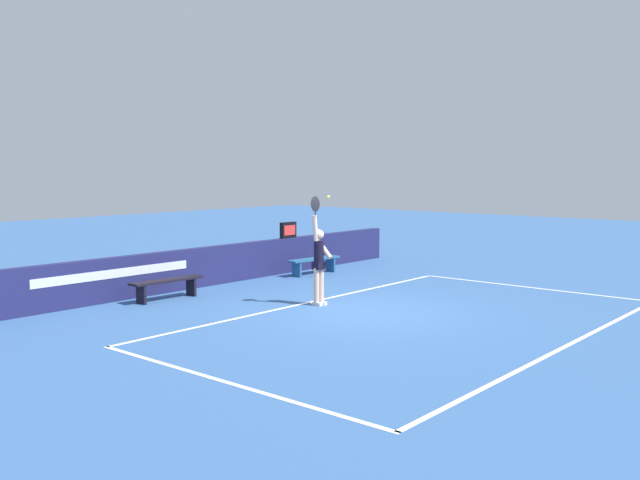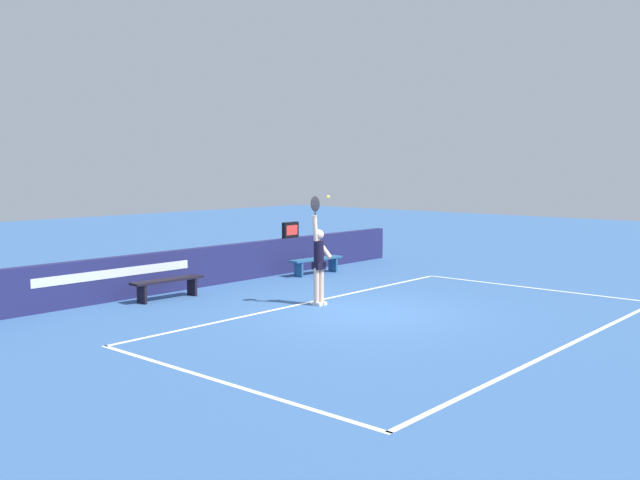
{
  "view_description": "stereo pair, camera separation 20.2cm",
  "coord_description": "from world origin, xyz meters",
  "px_view_note": "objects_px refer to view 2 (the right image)",
  "views": [
    {
      "loc": [
        -11.43,
        -8.54,
        2.97
      ],
      "look_at": [
        0.02,
        1.22,
        1.42
      ],
      "focal_mm": 39.12,
      "sensor_mm": 36.0,
      "label": 1
    },
    {
      "loc": [
        -11.3,
        -8.69,
        2.97
      ],
      "look_at": [
        0.02,
        1.22,
        1.42
      ],
      "focal_mm": 39.12,
      "sensor_mm": 36.0,
      "label": 2
    }
  ],
  "objects_px": {
    "speed_display": "(290,230)",
    "courtside_bench_far": "(168,283)",
    "tennis_ball": "(328,197)",
    "courtside_bench_near": "(316,262)",
    "tennis_player": "(319,260)"
  },
  "relations": [
    {
      "from": "tennis_player",
      "to": "courtside_bench_near",
      "type": "height_order",
      "value": "tennis_player"
    },
    {
      "from": "speed_display",
      "to": "courtside_bench_far",
      "type": "relative_size",
      "value": 0.32
    },
    {
      "from": "speed_display",
      "to": "tennis_player",
      "type": "distance_m",
      "value": 4.91
    },
    {
      "from": "speed_display",
      "to": "tennis_player",
      "type": "height_order",
      "value": "tennis_player"
    },
    {
      "from": "courtside_bench_near",
      "to": "courtside_bench_far",
      "type": "bearing_deg",
      "value": 179.56
    },
    {
      "from": "tennis_player",
      "to": "tennis_ball",
      "type": "distance_m",
      "value": 1.42
    },
    {
      "from": "tennis_ball",
      "to": "courtside_bench_far",
      "type": "distance_m",
      "value": 4.26
    },
    {
      "from": "speed_display",
      "to": "courtside_bench_far",
      "type": "height_order",
      "value": "speed_display"
    },
    {
      "from": "speed_display",
      "to": "courtside_bench_far",
      "type": "distance_m",
      "value": 5.01
    },
    {
      "from": "courtside_bench_far",
      "to": "speed_display",
      "type": "bearing_deg",
      "value": 9.18
    },
    {
      "from": "tennis_ball",
      "to": "courtside_bench_far",
      "type": "xyz_separation_m",
      "value": [
        -1.7,
        3.35,
        -2.0
      ]
    },
    {
      "from": "tennis_player",
      "to": "courtside_bench_near",
      "type": "bearing_deg",
      "value": 42.25
    },
    {
      "from": "speed_display",
      "to": "tennis_ball",
      "type": "bearing_deg",
      "value": -127.52
    },
    {
      "from": "tennis_player",
      "to": "tennis_ball",
      "type": "relative_size",
      "value": 37.27
    },
    {
      "from": "courtside_bench_far",
      "to": "tennis_player",
      "type": "bearing_deg",
      "value": -59.56
    }
  ]
}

